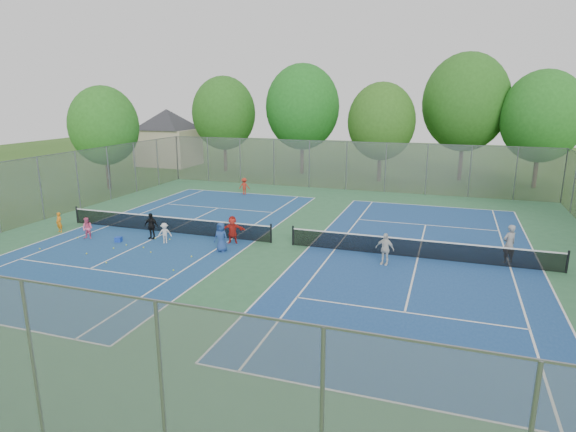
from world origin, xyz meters
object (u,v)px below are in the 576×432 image
at_px(net_left, 167,225).
at_px(ball_crate, 118,240).
at_px(net_right, 418,249).
at_px(instructor, 509,244).
at_px(ball_hopper, 220,229).

height_order(net_left, ball_crate, net_left).
xyz_separation_m(net_left, net_right, (14.00, 0.00, 0.00)).
distance_m(net_right, instructor, 4.11).
height_order(net_left, ball_hopper, net_left).
xyz_separation_m(net_left, ball_hopper, (2.92, 0.90, -0.21)).
bearing_deg(net_right, ball_crate, -170.88).
bearing_deg(ball_hopper, net_left, -162.96).
bearing_deg(ball_crate, instructor, 9.05).
bearing_deg(net_left, ball_crate, -120.38).
distance_m(net_right, ball_hopper, 11.12).
bearing_deg(ball_hopper, net_right, -4.62).
relative_size(ball_hopper, instructor, 0.26).
bearing_deg(instructor, net_left, -34.15).
bearing_deg(ball_hopper, instructor, -1.04).
xyz_separation_m(ball_crate, ball_hopper, (4.38, 3.38, 0.11)).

